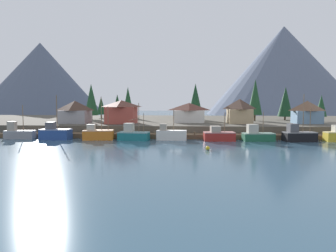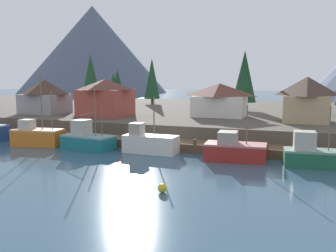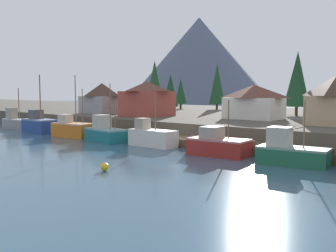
% 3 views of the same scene
% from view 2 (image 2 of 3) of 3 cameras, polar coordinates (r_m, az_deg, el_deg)
% --- Properties ---
extents(ground_plane, '(400.00, 400.00, 1.00)m').
position_cam_2_polar(ground_plane, '(62.40, 5.82, -0.95)').
color(ground_plane, '#335166').
extents(dock, '(80.00, 4.00, 1.60)m').
position_cam_2_polar(dock, '(45.29, -0.03, -2.82)').
color(dock, brown).
rests_on(dock, ground_plane).
extents(shoreline_bank, '(400.00, 56.00, 2.50)m').
position_cam_2_polar(shoreline_bank, '(73.77, 8.23, 1.68)').
color(shoreline_bank, '#4C473D').
rests_on(shoreline_bank, ground_plane).
extents(mountain_west_peak, '(86.85, 86.85, 50.11)m').
position_cam_2_polar(mountain_west_peak, '(224.66, -11.54, 11.51)').
color(mountain_west_peak, '#4C566B').
rests_on(mountain_west_peak, ground_plane).
extents(fishing_boat_orange, '(6.61, 3.75, 9.08)m').
position_cam_2_polar(fishing_boat_orange, '(50.06, -19.63, -1.47)').
color(fishing_boat_orange, '#CC6B1E').
rests_on(fishing_boat_orange, ground_plane).
extents(fishing_boat_teal, '(6.62, 3.90, 7.79)m').
position_cam_2_polar(fishing_boat_teal, '(45.56, -12.42, -2.09)').
color(fishing_boat_teal, '#196B70').
rests_on(fishing_boat_teal, ground_plane).
extents(fishing_boat_white, '(6.29, 2.56, 6.47)m').
position_cam_2_polar(fishing_boat_white, '(42.44, -2.88, -2.61)').
color(fishing_boat_white, silver).
rests_on(fishing_boat_white, ground_plane).
extents(fishing_boat_red, '(6.48, 3.50, 5.88)m').
position_cam_2_polar(fishing_boat_red, '(39.11, 10.26, -3.66)').
color(fishing_boat_red, maroon).
rests_on(fishing_boat_red, ground_plane).
extents(fishing_boat_green, '(6.52, 3.35, 5.95)m').
position_cam_2_polar(fishing_boat_green, '(38.59, 21.85, -4.17)').
color(fishing_boat_green, '#1E5B3D').
rests_on(fishing_boat_green, ground_plane).
extents(house_white, '(8.39, 5.99, 5.25)m').
position_cam_2_polar(house_white, '(58.77, 7.98, 4.07)').
color(house_white, silver).
rests_on(house_white, shoreline_bank).
extents(house_grey, '(7.41, 6.34, 5.81)m').
position_cam_2_polar(house_grey, '(67.08, -18.58, 4.42)').
color(house_grey, gray).
rests_on(house_grey, shoreline_bank).
extents(house_tan, '(6.17, 6.66, 6.28)m').
position_cam_2_polar(house_tan, '(54.31, 20.73, 3.95)').
color(house_tan, tan).
rests_on(house_tan, shoreline_bank).
extents(house_red, '(7.53, 7.30, 5.93)m').
position_cam_2_polar(house_red, '(59.79, -9.65, 4.42)').
color(house_red, '#9E4238').
rests_on(house_red, shoreline_bank).
extents(conifer_near_left, '(3.16, 3.16, 7.67)m').
position_cam_2_polar(conifer_near_left, '(70.56, -7.83, 6.06)').
color(conifer_near_left, '#4C3823').
rests_on(conifer_near_left, shoreline_bank).
extents(conifer_near_right, '(3.07, 3.07, 7.32)m').
position_cam_2_polar(conifer_near_right, '(87.60, -8.45, 6.20)').
color(conifer_near_right, '#4C3823').
rests_on(conifer_near_right, shoreline_bank).
extents(conifer_mid_left, '(4.38, 4.38, 11.15)m').
position_cam_2_polar(conifer_mid_left, '(70.11, 11.78, 7.54)').
color(conifer_mid_left, '#4C3823').
rests_on(conifer_mid_left, shoreline_bank).
extents(conifer_back_left, '(3.70, 3.70, 10.68)m').
position_cam_2_polar(conifer_back_left, '(86.20, -2.50, 7.38)').
color(conifer_back_left, '#4C3823').
rests_on(conifer_back_left, shoreline_bank).
extents(conifer_centre, '(4.29, 4.29, 11.12)m').
position_cam_2_polar(conifer_centre, '(80.39, -11.88, 7.42)').
color(conifer_centre, '#4C3823').
rests_on(conifer_centre, shoreline_bank).
extents(channel_buoy, '(0.70, 0.70, 0.70)m').
position_cam_2_polar(channel_buoy, '(28.06, -0.87, -9.60)').
color(channel_buoy, gold).
rests_on(channel_buoy, ground_plane).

